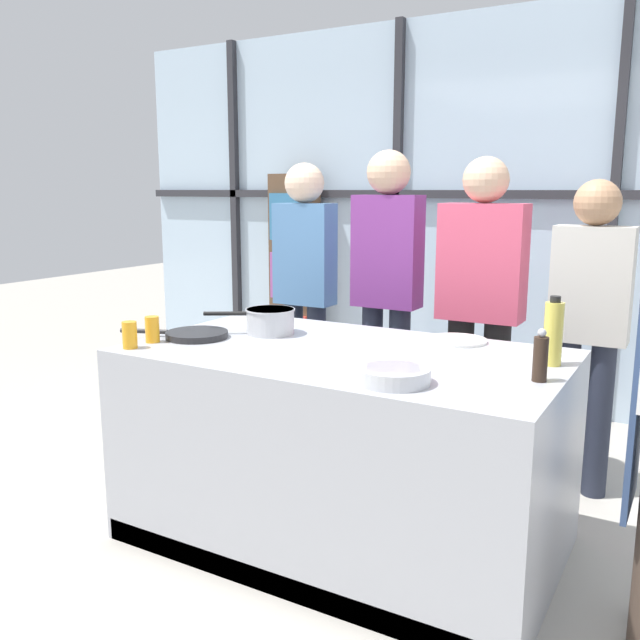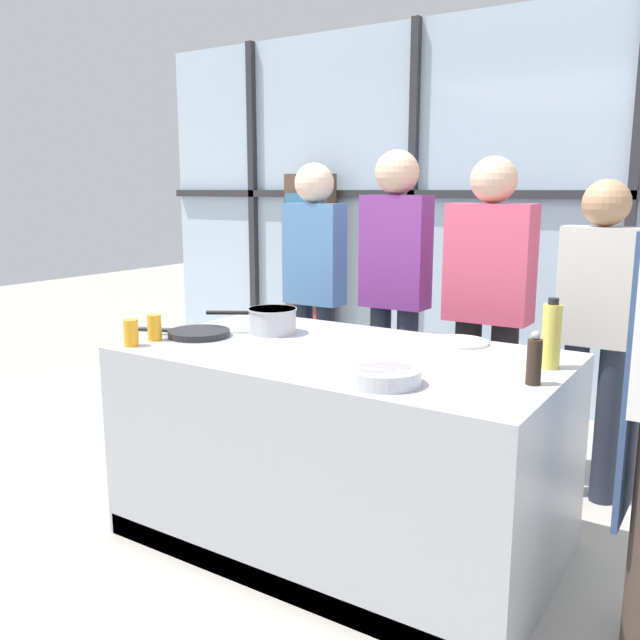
{
  "view_description": "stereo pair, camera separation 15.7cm",
  "coord_description": "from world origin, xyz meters",
  "px_view_note": "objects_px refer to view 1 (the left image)",
  "views": [
    {
      "loc": [
        1.34,
        -2.53,
        1.57
      ],
      "look_at": [
        -0.18,
        0.1,
        0.99
      ],
      "focal_mm": 38.0,
      "sensor_mm": 36.0,
      "label": 1
    },
    {
      "loc": [
        1.47,
        -2.45,
        1.57
      ],
      "look_at": [
        -0.18,
        0.1,
        0.99
      ],
      "focal_mm": 38.0,
      "sensor_mm": 36.0,
      "label": 2
    }
  ],
  "objects_px": {
    "spectator_center_right": "(481,298)",
    "juice_glass_near": "(130,335)",
    "frying_pan": "(195,334)",
    "white_plate": "(457,340)",
    "juice_glass_far": "(152,329)",
    "spectator_center_left": "(387,280)",
    "pepper_grinder": "(540,358)",
    "mixing_bowl": "(393,374)",
    "oil_bottle": "(553,333)",
    "saucepan": "(270,320)",
    "spectator_far_left": "(305,279)",
    "spectator_far_right": "(589,317)"
  },
  "relations": [
    {
      "from": "spectator_far_right",
      "to": "oil_bottle",
      "type": "distance_m",
      "value": 0.87
    },
    {
      "from": "saucepan",
      "to": "spectator_far_right",
      "type": "bearing_deg",
      "value": 35.46
    },
    {
      "from": "saucepan",
      "to": "oil_bottle",
      "type": "xyz_separation_m",
      "value": [
        1.31,
        0.07,
        0.07
      ]
    },
    {
      "from": "spectator_center_left",
      "to": "spectator_far_right",
      "type": "distance_m",
      "value": 1.13
    },
    {
      "from": "saucepan",
      "to": "white_plate",
      "type": "xyz_separation_m",
      "value": [
        0.84,
        0.28,
        -0.06
      ]
    },
    {
      "from": "spectator_center_left",
      "to": "white_plate",
      "type": "bearing_deg",
      "value": 134.96
    },
    {
      "from": "spectator_center_right",
      "to": "juice_glass_near",
      "type": "height_order",
      "value": "spectator_center_right"
    },
    {
      "from": "spectator_far_right",
      "to": "juice_glass_near",
      "type": "bearing_deg",
      "value": 41.76
    },
    {
      "from": "oil_bottle",
      "to": "juice_glass_near",
      "type": "relative_size",
      "value": 2.33
    },
    {
      "from": "mixing_bowl",
      "to": "juice_glass_near",
      "type": "distance_m",
      "value": 1.23
    },
    {
      "from": "mixing_bowl",
      "to": "oil_bottle",
      "type": "bearing_deg",
      "value": 51.15
    },
    {
      "from": "spectator_far_left",
      "to": "juice_glass_near",
      "type": "height_order",
      "value": "spectator_far_left"
    },
    {
      "from": "spectator_far_right",
      "to": "white_plate",
      "type": "bearing_deg",
      "value": 54.26
    },
    {
      "from": "spectator_center_left",
      "to": "pepper_grinder",
      "type": "bearing_deg",
      "value": 134.86
    },
    {
      "from": "spectator_center_right",
      "to": "pepper_grinder",
      "type": "relative_size",
      "value": 8.89
    },
    {
      "from": "pepper_grinder",
      "to": "juice_glass_far",
      "type": "bearing_deg",
      "value": -172.34
    },
    {
      "from": "white_plate",
      "to": "mixing_bowl",
      "type": "distance_m",
      "value": 0.76
    },
    {
      "from": "white_plate",
      "to": "juice_glass_far",
      "type": "bearing_deg",
      "value": -149.75
    },
    {
      "from": "spectator_far_right",
      "to": "oil_bottle",
      "type": "height_order",
      "value": "spectator_far_right"
    },
    {
      "from": "oil_bottle",
      "to": "juice_glass_near",
      "type": "height_order",
      "value": "oil_bottle"
    },
    {
      "from": "white_plate",
      "to": "mixing_bowl",
      "type": "xyz_separation_m",
      "value": [
        0.02,
        -0.76,
        0.02
      ]
    },
    {
      "from": "spectator_center_left",
      "to": "oil_bottle",
      "type": "height_order",
      "value": "spectator_center_left"
    },
    {
      "from": "spectator_center_right",
      "to": "juice_glass_far",
      "type": "bearing_deg",
      "value": 50.57
    },
    {
      "from": "spectator_center_right",
      "to": "frying_pan",
      "type": "relative_size",
      "value": 3.44
    },
    {
      "from": "spectator_far_right",
      "to": "frying_pan",
      "type": "distance_m",
      "value": 1.97
    },
    {
      "from": "pepper_grinder",
      "to": "spectator_center_right",
      "type": "bearing_deg",
      "value": 116.53
    },
    {
      "from": "frying_pan",
      "to": "spectator_center_right",
      "type": "bearing_deg",
      "value": 49.64
    },
    {
      "from": "spectator_center_left",
      "to": "juice_glass_far",
      "type": "distance_m",
      "value": 1.47
    },
    {
      "from": "juice_glass_far",
      "to": "mixing_bowl",
      "type": "bearing_deg",
      "value": -2.84
    },
    {
      "from": "saucepan",
      "to": "juice_glass_near",
      "type": "relative_size",
      "value": 3.35
    },
    {
      "from": "spectator_center_right",
      "to": "white_plate",
      "type": "relative_size",
      "value": 6.34
    },
    {
      "from": "spectator_center_left",
      "to": "spectator_center_right",
      "type": "relative_size",
      "value": 1.03
    },
    {
      "from": "spectator_far_left",
      "to": "spectator_far_right",
      "type": "distance_m",
      "value": 1.68
    },
    {
      "from": "white_plate",
      "to": "spectator_far_right",
      "type": "bearing_deg",
      "value": 54.26
    },
    {
      "from": "pepper_grinder",
      "to": "juice_glass_near",
      "type": "height_order",
      "value": "pepper_grinder"
    },
    {
      "from": "spectator_center_right",
      "to": "saucepan",
      "type": "height_order",
      "value": "spectator_center_right"
    },
    {
      "from": "spectator_center_left",
      "to": "mixing_bowl",
      "type": "xyz_separation_m",
      "value": [
        0.67,
        -1.42,
        -0.14
      ]
    },
    {
      "from": "white_plate",
      "to": "mixing_bowl",
      "type": "height_order",
      "value": "mixing_bowl"
    },
    {
      "from": "frying_pan",
      "to": "oil_bottle",
      "type": "xyz_separation_m",
      "value": [
        1.56,
        0.32,
        0.11
      ]
    },
    {
      "from": "spectator_far_left",
      "to": "oil_bottle",
      "type": "height_order",
      "value": "spectator_far_left"
    },
    {
      "from": "pepper_grinder",
      "to": "juice_glass_far",
      "type": "relative_size",
      "value": 1.65
    },
    {
      "from": "mixing_bowl",
      "to": "pepper_grinder",
      "type": "bearing_deg",
      "value": 32.36
    },
    {
      "from": "spectator_center_left",
      "to": "pepper_grinder",
      "type": "height_order",
      "value": "spectator_center_left"
    },
    {
      "from": "spectator_center_left",
      "to": "juice_glass_near",
      "type": "bearing_deg",
      "value": 69.68
    },
    {
      "from": "white_plate",
      "to": "pepper_grinder",
      "type": "bearing_deg",
      "value": -45.27
    },
    {
      "from": "spectator_center_right",
      "to": "saucepan",
      "type": "relative_size",
      "value": 4.37
    },
    {
      "from": "spectator_center_right",
      "to": "mixing_bowl",
      "type": "distance_m",
      "value": 1.42
    },
    {
      "from": "spectator_far_left",
      "to": "juice_glass_near",
      "type": "bearing_deg",
      "value": 90.25
    },
    {
      "from": "spectator_center_right",
      "to": "frying_pan",
      "type": "xyz_separation_m",
      "value": [
        -1.01,
        -1.19,
        -0.09
      ]
    },
    {
      "from": "spectator_far_left",
      "to": "spectator_far_right",
      "type": "xyz_separation_m",
      "value": [
        1.68,
        -0.0,
        -0.08
      ]
    }
  ]
}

